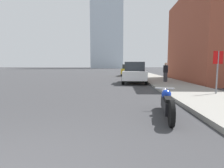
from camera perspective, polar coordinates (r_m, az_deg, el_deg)
sidewalk at (r=41.91m, az=8.25°, el=3.94°), size 3.21×240.00×0.15m
distant_tower at (r=115.83m, az=-1.37°, el=20.81°), size 19.08×19.08×62.55m
motorcycle at (r=5.35m, az=17.53°, el=-6.06°), size 0.63×2.40×0.76m
parked_car_white at (r=15.03m, az=7.33°, el=3.66°), size 2.19×4.26×1.80m
parked_car_yellow at (r=26.08m, az=5.34°, el=4.54°), size 2.24×4.12×1.71m
stop_sign at (r=9.70m, az=31.25°, el=5.41°), size 0.57×0.26×2.02m
pedestrian at (r=15.35m, az=17.09°, el=3.74°), size 0.36×0.22×1.60m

